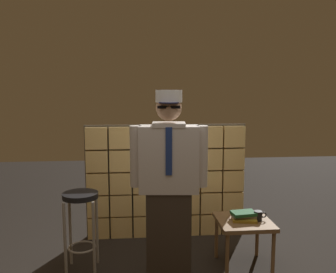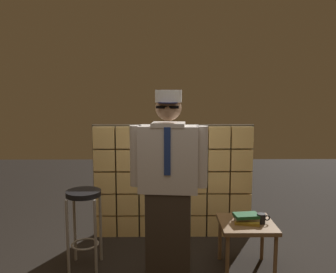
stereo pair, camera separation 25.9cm
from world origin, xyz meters
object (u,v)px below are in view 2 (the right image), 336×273
(bar_stool, at_px, (84,210))
(book_stack, at_px, (247,218))
(coffee_mug, at_px, (261,218))
(side_table, at_px, (247,228))
(standing_person, at_px, (168,184))

(bar_stool, relative_size, book_stack, 2.94)
(coffee_mug, bearing_deg, side_table, 168.68)
(book_stack, bearing_deg, standing_person, -168.02)
(side_table, xyz_separation_m, coffee_mug, (0.13, -0.03, 0.11))
(bar_stool, distance_m, side_table, 1.60)
(book_stack, bearing_deg, bar_stool, 176.94)
(standing_person, height_order, coffee_mug, standing_person)
(bar_stool, bearing_deg, book_stack, -3.06)
(side_table, height_order, book_stack, book_stack)
(coffee_mug, bearing_deg, book_stack, 169.90)
(standing_person, bearing_deg, bar_stool, 168.83)
(bar_stool, distance_m, coffee_mug, 1.72)
(standing_person, bearing_deg, book_stack, 17.31)
(side_table, relative_size, coffee_mug, 4.13)
(bar_stool, relative_size, side_table, 1.50)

